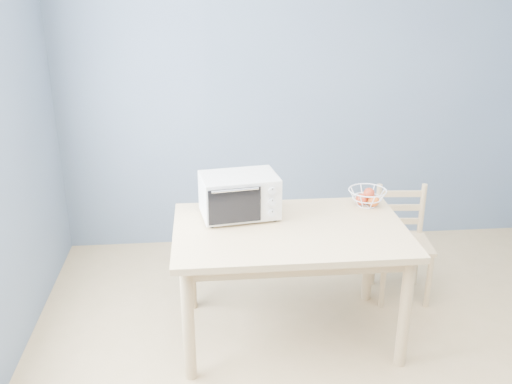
{
  "coord_description": "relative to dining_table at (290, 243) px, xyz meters",
  "views": [
    {
      "loc": [
        -0.84,
        -2.24,
        2.2
      ],
      "look_at": [
        -0.54,
        0.99,
        0.93
      ],
      "focal_mm": 40.0,
      "sensor_mm": 36.0,
      "label": 1
    }
  ],
  "objects": [
    {
      "name": "room",
      "position": [
        0.35,
        -0.84,
        0.65
      ],
      "size": [
        4.01,
        4.51,
        2.61
      ],
      "color": "tan",
      "rests_on": "ground"
    },
    {
      "name": "toaster_oven",
      "position": [
        -0.31,
        0.2,
        0.25
      ],
      "size": [
        0.51,
        0.4,
        0.28
      ],
      "rotation": [
        0.0,
        0.0,
        0.15
      ],
      "color": "silver",
      "rests_on": "dining_table"
    },
    {
      "name": "dining_chair",
      "position": [
        0.87,
        0.43,
        -0.26
      ],
      "size": [
        0.4,
        0.4,
        0.79
      ],
      "rotation": [
        0.0,
        0.0,
        -0.08
      ],
      "color": "tan",
      "rests_on": "ground"
    },
    {
      "name": "dining_table",
      "position": [
        0.0,
        0.0,
        0.0
      ],
      "size": [
        1.4,
        0.9,
        0.75
      ],
      "color": "tan",
      "rests_on": "ground"
    },
    {
      "name": "fruit_basket",
      "position": [
        0.55,
        0.3,
        0.16
      ],
      "size": [
        0.28,
        0.28,
        0.13
      ],
      "rotation": [
        0.0,
        0.0,
        0.11
      ],
      "color": "white",
      "rests_on": "dining_table"
    }
  ]
}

